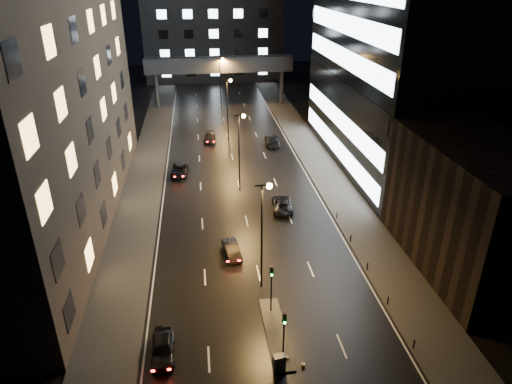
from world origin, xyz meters
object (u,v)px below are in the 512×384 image
(car_away_c, at_px, (179,171))
(car_toward_b, at_px, (272,140))
(car_away_d, at_px, (210,138))
(car_toward_a, at_px, (282,204))
(utility_cabinet, at_px, (279,362))
(car_away_a, at_px, (163,348))
(car_away_b, at_px, (232,250))

(car_away_c, height_order, car_toward_b, car_toward_b)
(car_away_d, distance_m, car_toward_b, 10.40)
(car_toward_a, xyz_separation_m, utility_cabinet, (-4.59, -24.00, 0.09))
(car_toward_a, relative_size, utility_cabinet, 3.93)
(car_away_a, bearing_deg, car_toward_b, 68.64)
(car_away_d, relative_size, car_toward_a, 0.89)
(car_away_c, relative_size, car_away_d, 1.09)
(car_toward_b, bearing_deg, car_away_c, 40.15)
(car_toward_a, bearing_deg, car_away_a, 65.01)
(utility_cabinet, bearing_deg, car_away_b, 90.29)
(car_away_a, height_order, car_toward_b, car_toward_b)
(car_toward_a, bearing_deg, car_away_d, -67.47)
(car_away_a, relative_size, car_away_c, 0.87)
(car_away_a, bearing_deg, car_away_b, 61.91)
(car_away_d, height_order, car_toward_b, car_toward_b)
(car_away_d, height_order, car_toward_a, car_toward_a)
(car_away_b, relative_size, car_away_c, 0.82)
(car_toward_a, bearing_deg, car_away_b, 59.03)
(car_away_c, distance_m, car_toward_b, 18.14)
(car_toward_b, bearing_deg, utility_cabinet, 85.98)
(car_away_a, distance_m, car_toward_b, 46.33)
(car_away_b, relative_size, car_toward_a, 0.79)
(car_toward_b, bearing_deg, car_away_b, 78.29)
(car_away_a, height_order, utility_cabinet, car_away_a)
(utility_cabinet, bearing_deg, car_away_d, 85.66)
(car_away_b, bearing_deg, car_toward_a, 45.37)
(car_away_a, relative_size, car_away_b, 1.06)
(car_away_c, bearing_deg, car_away_b, -70.09)
(car_away_c, bearing_deg, car_away_d, 75.19)
(car_away_b, relative_size, car_away_d, 0.89)
(car_away_b, bearing_deg, car_away_d, 83.52)
(car_away_b, distance_m, car_away_d, 34.11)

